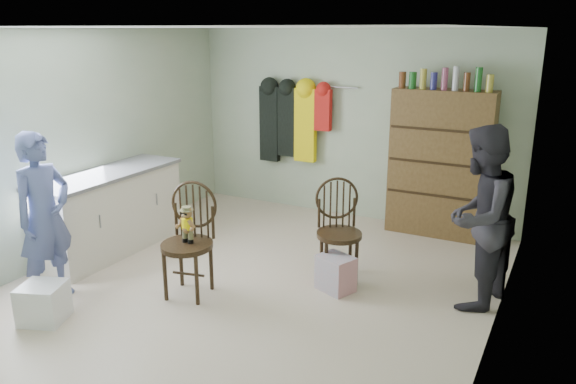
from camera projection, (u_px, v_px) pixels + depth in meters
The scene contains 11 objects.
ground_plane at pixel (257, 283), 5.70m from camera, with size 5.00×5.00×0.00m, color beige.
room_walls at pixel (281, 122), 5.71m from camera, with size 5.00×5.00×5.00m.
counter at pixel (110, 211), 6.43m from camera, with size 0.64×1.86×0.94m.
plastic_tub at pixel (43, 303), 4.93m from camera, with size 0.36×0.34×0.34m, color white.
chair_front at pixel (189, 234), 5.34m from camera, with size 0.58×0.58×1.10m.
chair_far at pixel (338, 226), 5.72m from camera, with size 0.64×0.64×1.04m.
striped_bag at pixel (336, 273), 5.51m from camera, with size 0.34×0.26×0.36m, color #E57276.
person_left at pixel (44, 217), 5.20m from camera, with size 0.59×0.39×1.61m, color #54609B.
person_right at pixel (479, 218), 5.06m from camera, with size 0.82×0.64×1.70m, color #2D2B33.
dresser at pixel (440, 163), 6.84m from camera, with size 1.20×0.39×2.08m.
coat_rack at pixel (292, 122), 7.74m from camera, with size 1.42×0.12×1.09m.
Camera 1 is at (2.69, -4.47, 2.49)m, focal length 35.00 mm.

